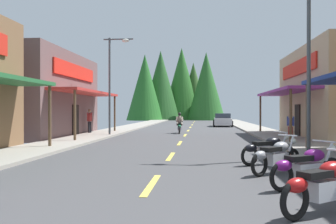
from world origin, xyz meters
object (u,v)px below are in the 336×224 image
motorcycle_parked_right_2 (276,156)px  parked_car_curbside (223,120)px  motorcycle_parked_right_0 (324,185)px  rider_cruising_lead (179,125)px  pedestrian_waiting (90,120)px  streetlamp_left (114,73)px  pedestrian_browsing (291,125)px  streetlamp_right (301,36)px  motorcycle_parked_right_1 (307,166)px  motorcycle_parked_right_3 (268,149)px

motorcycle_parked_right_2 → parked_car_curbside: size_ratio=0.37×
motorcycle_parked_right_0 → motorcycle_parked_right_2: 3.79m
rider_cruising_lead → pedestrian_waiting: (-6.30, -1.90, 0.41)m
streetlamp_left → motorcycle_parked_right_2: size_ratio=4.03×
streetlamp_left → parked_car_curbside: streetlamp_left is taller
pedestrian_browsing → pedestrian_waiting: bearing=135.5°
streetlamp_left → streetlamp_right: size_ratio=0.96×
streetlamp_right → pedestrian_browsing: size_ratio=4.32×
motorcycle_parked_right_0 → motorcycle_parked_right_1: 1.99m
motorcycle_parked_right_1 → pedestrian_waiting: size_ratio=1.04×
streetlamp_right → motorcycle_parked_right_2: size_ratio=4.22×
motorcycle_parked_right_0 → motorcycle_parked_right_3: (0.07, 5.47, 0.00)m
motorcycle_parked_right_1 → motorcycle_parked_right_2: (-0.29, 1.82, 0.00)m
streetlamp_left → motorcycle_parked_right_1: (8.15, -15.36, -3.74)m
streetlamp_left → motorcycle_parked_right_3: size_ratio=3.49×
rider_cruising_lead → parked_car_curbside: bearing=-20.4°
streetlamp_left → motorcycle_parked_right_3: bearing=-56.2°
motorcycle_parked_right_0 → parked_car_curbside: (0.21, 32.81, 0.20)m
motorcycle_parked_right_0 → motorcycle_parked_right_2: (-0.01, 3.79, 0.00)m
motorcycle_parked_right_2 → rider_cruising_lead: 17.31m
motorcycle_parked_right_3 → pedestrian_browsing: 9.85m
rider_cruising_lead → pedestrian_browsing: (6.70, -5.84, 0.26)m
streetlamp_right → parked_car_curbside: bearing=93.0°
streetlamp_right → parked_car_curbside: size_ratio=1.57×
streetlamp_left → motorcycle_parked_right_3: streetlamp_left is taller
streetlamp_right → motorcycle_parked_right_1: size_ratio=3.65×
motorcycle_parked_right_2 → motorcycle_parked_right_3: size_ratio=0.87×
pedestrian_browsing → parked_car_curbside: 18.17m
motorcycle_parked_right_0 → pedestrian_waiting: 21.29m
streetlamp_right → rider_cruising_lead: streetlamp_right is taller
motorcycle_parked_right_2 → motorcycle_parked_right_0: bearing=-133.2°
streetlamp_left → motorcycle_parked_right_1: 17.78m
pedestrian_browsing → parked_car_curbside: pedestrian_browsing is taller
motorcycle_parked_right_3 → pedestrian_waiting: size_ratio=1.04×
motorcycle_parked_right_0 → pedestrian_waiting: (-9.99, 18.79, 0.57)m
streetlamp_left → motorcycle_parked_right_0: size_ratio=3.71×
parked_car_curbside → motorcycle_parked_right_1: bearing=-178.0°
streetlamp_right → rider_cruising_lead: bearing=111.1°
motorcycle_parked_right_2 → pedestrian_waiting: bearing=80.3°
pedestrian_browsing → streetlamp_left: bearing=139.6°
motorcycle_parked_right_3 → pedestrian_browsing: pedestrian_browsing is taller
pedestrian_browsing → streetlamp_right: bearing=-128.5°
streetlamp_left → pedestrian_browsing: 11.64m
motorcycle_parked_right_3 → motorcycle_parked_right_2: bearing=-124.0°
rider_cruising_lead → parked_car_curbside: (3.90, 12.11, 0.03)m
streetlamp_right → motorcycle_parked_right_0: 8.31m
motorcycle_parked_right_0 → motorcycle_parked_right_1: size_ratio=0.94×
motorcycle_parked_right_0 → pedestrian_browsing: 15.17m
motorcycle_parked_right_0 → motorcycle_parked_right_2: size_ratio=1.09×
pedestrian_waiting → parked_car_curbside: (10.20, 14.02, -0.38)m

